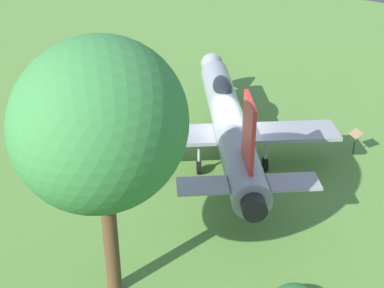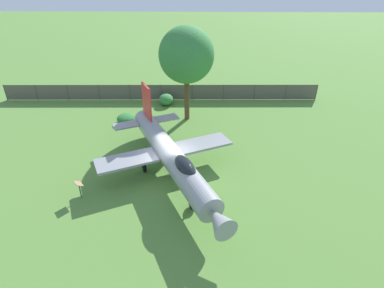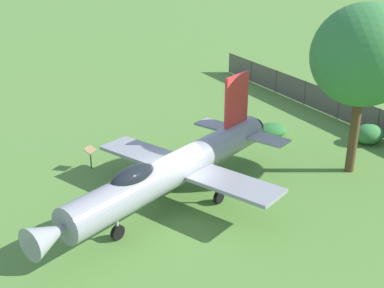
{
  "view_description": "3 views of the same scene",
  "coord_description": "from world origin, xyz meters",
  "px_view_note": "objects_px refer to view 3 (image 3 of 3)",
  "views": [
    {
      "loc": [
        -20.16,
        -6.26,
        12.34
      ],
      "look_at": [
        -3.62,
        0.29,
        2.5
      ],
      "focal_mm": 51.52,
      "sensor_mm": 36.0,
      "label": 1
    },
    {
      "loc": [
        16.35,
        1.92,
        11.64
      ],
      "look_at": [
        -0.67,
        1.43,
        2.04
      ],
      "focal_mm": 28.24,
      "sensor_mm": 36.0,
      "label": 2
    },
    {
      "loc": [
        7.74,
        17.51,
        10.85
      ],
      "look_at": [
        -0.6,
        0.28,
        2.8
      ],
      "focal_mm": 46.86,
      "sensor_mm": 36.0,
      "label": 3
    }
  ],
  "objects_px": {
    "shade_tree": "(364,56)",
    "shrub_by_tree": "(369,134)",
    "info_plaque": "(90,153)",
    "display_jet": "(171,170)",
    "shrub_near_fence": "(271,130)"
  },
  "relations": [
    {
      "from": "shrub_by_tree",
      "to": "info_plaque",
      "type": "distance_m",
      "value": 15.27
    },
    {
      "from": "shade_tree",
      "to": "shrub_near_fence",
      "type": "bearing_deg",
      "value": -79.89
    },
    {
      "from": "shade_tree",
      "to": "shrub_by_tree",
      "type": "distance_m",
      "value": 6.63
    },
    {
      "from": "display_jet",
      "to": "info_plaque",
      "type": "xyz_separation_m",
      "value": [
        2.09,
        -5.25,
        -0.88
      ]
    },
    {
      "from": "shrub_near_fence",
      "to": "shrub_by_tree",
      "type": "xyz_separation_m",
      "value": [
        -4.37,
        3.18,
        0.16
      ]
    },
    {
      "from": "display_jet",
      "to": "shrub_near_fence",
      "type": "distance_m",
      "value": 9.8
    },
    {
      "from": "info_plaque",
      "to": "display_jet",
      "type": "bearing_deg",
      "value": 111.75
    },
    {
      "from": "shade_tree",
      "to": "shrub_by_tree",
      "type": "height_order",
      "value": "shade_tree"
    },
    {
      "from": "shrub_near_fence",
      "to": "info_plaque",
      "type": "relative_size",
      "value": 1.59
    },
    {
      "from": "display_jet",
      "to": "shade_tree",
      "type": "bearing_deg",
      "value": 150.64
    },
    {
      "from": "shade_tree",
      "to": "shrub_near_fence",
      "type": "relative_size",
      "value": 4.48
    },
    {
      "from": "display_jet",
      "to": "info_plaque",
      "type": "bearing_deg",
      "value": -94.05
    },
    {
      "from": "shrub_near_fence",
      "to": "info_plaque",
      "type": "distance_m",
      "value": 10.5
    },
    {
      "from": "display_jet",
      "to": "shrub_by_tree",
      "type": "relative_size",
      "value": 7.61
    },
    {
      "from": "shrub_by_tree",
      "to": "shrub_near_fence",
      "type": "bearing_deg",
      "value": -36.09
    }
  ]
}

